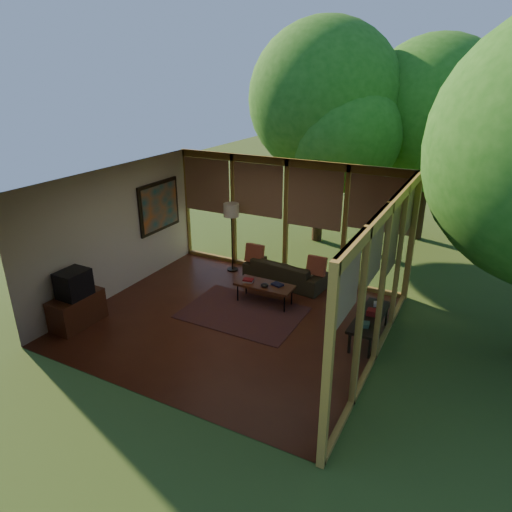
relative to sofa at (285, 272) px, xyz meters
The scene contains 25 objects.
floor 2.03m from the sofa, 96.67° to the right, with size 5.50×5.50×0.00m, color #5A2817.
ceiling 3.15m from the sofa, 96.67° to the right, with size 5.50×5.50×0.00m, color silver.
wall_left 3.75m from the sofa, 146.17° to the right, with size 0.04×5.00×2.70m, color silver.
wall_front 4.63m from the sofa, 92.98° to the right, with size 5.50×0.04×2.70m, color silver.
window_wall_back 1.21m from the sofa, 115.07° to the left, with size 5.50×0.12×2.70m, color olive.
window_wall_right 3.39m from the sofa, 38.48° to the right, with size 0.12×5.00×2.70m, color olive.
tree_nw 4.69m from the sofa, 97.09° to the left, with size 3.89×3.89×5.73m.
tree_ne 5.88m from the sofa, 64.90° to the left, with size 3.85×3.85×5.36m.
rug 1.68m from the sofa, 95.98° to the right, with size 2.30×1.63×0.01m, color brown.
sofa is the anchor object (origin of this frame).
pillow_left 0.82m from the sofa, behind, with size 0.42×0.14×0.42m, color maroon.
pillow_right 0.81m from the sofa, ahead, with size 0.41×0.14×0.41m, color maroon.
ct_book_lower 1.18m from the sofa, 106.37° to the right, with size 0.20×0.15×0.03m, color #B6ACA5.
ct_book_upper 1.19m from the sofa, 106.37° to the right, with size 0.20×0.15×0.03m, color maroon.
ct_book_side 1.04m from the sofa, 74.76° to the right, with size 0.22×0.17×0.03m, color black.
ct_bowl 1.19m from the sofa, 86.57° to the right, with size 0.16×0.16×0.07m, color black.
media_cabinet 4.39m from the sofa, 127.98° to the right, with size 0.50×1.00×0.60m, color #572B17.
television 4.42m from the sofa, 127.77° to the right, with size 0.45×0.55×0.50m, color black.
console_book_a 2.83m from the sofa, 39.83° to the right, with size 0.20×0.15×0.07m, color #335949.
console_book_b 2.57m from the sofa, 32.06° to the right, with size 0.23×0.16×0.10m, color maroon.
console_book_c 2.38m from the sofa, 23.83° to the right, with size 0.20×0.14×0.05m, color #B6ACA5.
floor_lamp 1.82m from the sofa, behind, with size 0.36×0.36×1.65m.
coffee_table 1.08m from the sofa, 88.91° to the right, with size 1.20×0.50×0.43m.
side_console 2.59m from the sofa, 33.00° to the right, with size 0.60×1.40×0.46m.
wall_painting 3.27m from the sofa, 168.49° to the right, with size 0.06×1.35×1.15m.
Camera 1 is at (3.99, -6.56, 4.46)m, focal length 32.00 mm.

